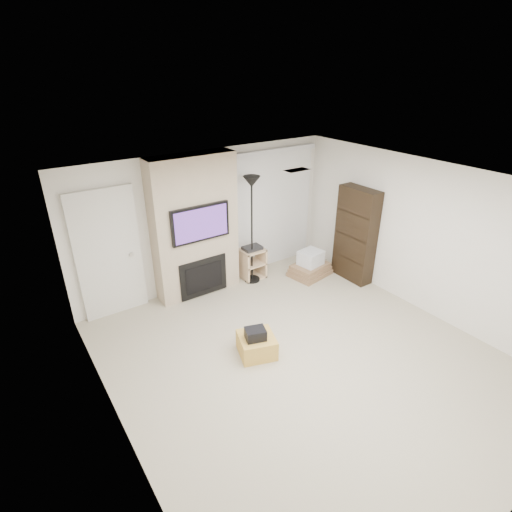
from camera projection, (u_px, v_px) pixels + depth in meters
floor at (303, 359)px, 5.70m from camera, size 5.00×5.50×0.00m
ceiling at (315, 188)px, 4.60m from camera, size 5.00×5.50×0.00m
wall_back at (207, 220)px, 7.19m from camera, size 5.00×0.00×2.50m
wall_left at (114, 355)px, 3.88m from camera, size 0.00×5.50×2.50m
wall_right at (426, 239)px, 6.42m from camera, size 0.00×5.50×2.50m
hvac_vent at (297, 170)px, 5.40m from camera, size 0.35×0.18×0.01m
ottoman at (257, 345)px, 5.74m from camera, size 0.63×0.63×0.30m
black_bag at (255, 334)px, 5.59m from camera, size 0.33×0.30×0.16m
fireplace_wall at (195, 228)px, 6.86m from camera, size 1.50×0.47×2.50m
entry_door at (109, 255)px, 6.33m from camera, size 1.02×0.11×2.14m
vertical_blinds at (272, 205)px, 7.85m from camera, size 1.98×0.10×2.37m
floor_lamp at (252, 200)px, 7.04m from camera, size 0.30×0.30×2.05m
av_stand at (252, 261)px, 7.71m from camera, size 0.45×0.38×0.66m
box_stack at (310, 266)px, 7.86m from camera, size 0.85×0.70×0.51m
bookshelf at (356, 235)px, 7.46m from camera, size 0.30×0.80×1.80m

